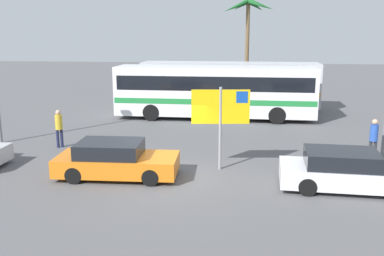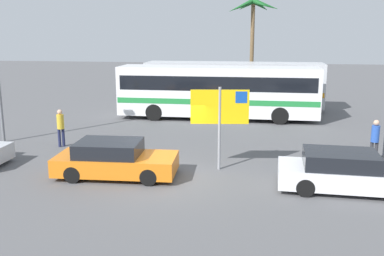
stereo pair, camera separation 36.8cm
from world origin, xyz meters
The scene contains 9 objects.
ground centered at (0.00, 0.00, 0.00)m, with size 120.00×120.00×0.00m, color #565659.
bus_front_coach centered at (0.83, 11.23, 1.78)m, with size 11.94×2.50×3.17m.
bus_rear_coach centered at (1.56, 14.86, 1.78)m, with size 11.94×2.50×3.17m.
ferry_sign centered at (1.84, 1.25, 2.33)m, with size 2.19×0.34×3.20m.
car_orange centered at (-1.93, -0.15, 0.64)m, with size 4.46×2.09×1.32m.
car_white centered at (6.17, -0.41, 0.64)m, with size 4.64×2.06×1.32m.
pedestrian_crossing_lot centered at (-5.72, 3.56, 1.03)m, with size 0.32×0.32×1.75m.
pedestrian_near_sign centered at (7.94, 3.09, 1.04)m, with size 0.32×0.32×1.76m.
palm_tree_seaside centered at (2.69, 21.58, 6.45)m, with size 4.16×3.72×7.84m.
Camera 1 is at (2.75, -14.86, 5.21)m, focal length 40.59 mm.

